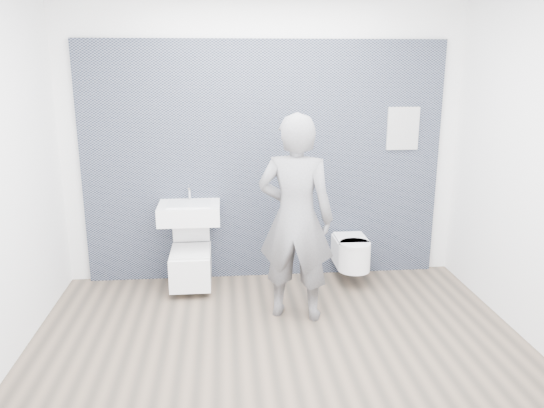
{
  "coord_description": "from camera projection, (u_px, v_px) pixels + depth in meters",
  "views": [
    {
      "loc": [
        -0.41,
        -3.78,
        2.17
      ],
      "look_at": [
        0.0,
        0.6,
        1.0
      ],
      "focal_mm": 35.0,
      "sensor_mm": 36.0,
      "label": 1
    }
  ],
  "objects": [
    {
      "name": "ground",
      "position": [
        279.0,
        344.0,
        4.23
      ],
      "size": [
        4.0,
        4.0,
        0.0
      ],
      "primitive_type": "plane",
      "color": "brown",
      "rests_on": "ground"
    },
    {
      "name": "room_shell",
      "position": [
        280.0,
        126.0,
        3.79
      ],
      "size": [
        4.0,
        4.0,
        4.0
      ],
      "color": "white",
      "rests_on": "ground"
    },
    {
      "name": "tile_wall",
      "position": [
        264.0,
        274.0,
        5.65
      ],
      "size": [
        3.6,
        0.06,
        2.4
      ],
      "primitive_type": "cube",
      "color": "black",
      "rests_on": "ground"
    },
    {
      "name": "washbasin",
      "position": [
        189.0,
        212.0,
        5.14
      ],
      "size": [
        0.59,
        0.44,
        0.44
      ],
      "color": "white",
      "rests_on": "ground"
    },
    {
      "name": "toilet_square",
      "position": [
        191.0,
        264.0,
        5.22
      ],
      "size": [
        0.39,
        0.56,
        0.76
      ],
      "color": "white",
      "rests_on": "ground"
    },
    {
      "name": "toilet_rounded",
      "position": [
        352.0,
        253.0,
        5.35
      ],
      "size": [
        0.32,
        0.54,
        0.3
      ],
      "color": "white",
      "rests_on": "ground"
    },
    {
      "name": "info_placard",
      "position": [
        394.0,
        271.0,
        5.73
      ],
      "size": [
        0.32,
        0.03,
        0.43
      ],
      "primitive_type": "cube",
      "color": "white",
      "rests_on": "ground"
    },
    {
      "name": "visitor",
      "position": [
        296.0,
        218.0,
        4.5
      ],
      "size": [
        0.75,
        0.61,
        1.79
      ],
      "primitive_type": "imported",
      "rotation": [
        0.0,
        0.0,
        2.83
      ],
      "color": "slate",
      "rests_on": "ground"
    }
  ]
}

